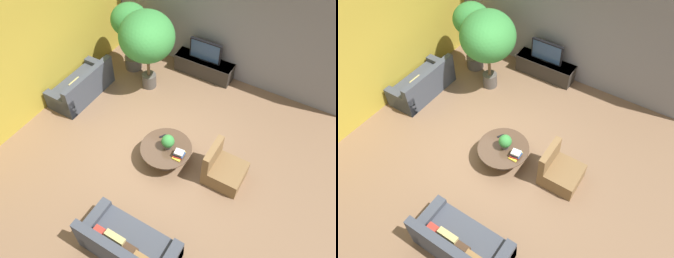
# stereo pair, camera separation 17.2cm
# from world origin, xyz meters

# --- Properties ---
(ground_plane) EXTENTS (24.00, 24.00, 0.00)m
(ground_plane) POSITION_xyz_m (0.00, 0.00, 0.00)
(ground_plane) COLOR brown
(back_wall_stone) EXTENTS (7.40, 0.12, 3.00)m
(back_wall_stone) POSITION_xyz_m (0.00, 3.26, 1.50)
(back_wall_stone) COLOR slate
(back_wall_stone) RESTS_ON ground
(side_wall_left) EXTENTS (0.12, 7.40, 3.00)m
(side_wall_left) POSITION_xyz_m (-3.26, 0.20, 1.50)
(side_wall_left) COLOR gold
(side_wall_left) RESTS_ON ground
(media_console) EXTENTS (1.70, 0.50, 0.51)m
(media_console) POSITION_xyz_m (-0.26, 2.94, 0.27)
(media_console) COLOR #2D2823
(media_console) RESTS_ON ground
(television) EXTENTS (0.92, 0.13, 0.59)m
(television) POSITION_xyz_m (-0.26, 2.94, 0.80)
(television) COLOR black
(television) RESTS_ON media_console
(coffee_table) EXTENTS (1.14, 1.14, 0.43)m
(coffee_table) POSITION_xyz_m (0.37, -0.18, 0.30)
(coffee_table) COLOR #756656
(coffee_table) RESTS_ON ground
(couch_by_wall) EXTENTS (0.84, 1.78, 0.84)m
(couch_by_wall) POSITION_xyz_m (-2.66, 0.53, 0.28)
(couch_by_wall) COLOR #3D424C
(couch_by_wall) RESTS_ON ground
(couch_near_entry) EXTENTS (1.78, 0.84, 0.84)m
(couch_near_entry) POSITION_xyz_m (0.87, -2.36, 0.29)
(couch_near_entry) COLOR #3D424C
(couch_near_entry) RESTS_ON ground
(armchair_wicker) EXTENTS (0.80, 0.76, 0.86)m
(armchair_wicker) POSITION_xyz_m (1.65, 0.02, 0.27)
(armchair_wicker) COLOR brown
(armchair_wicker) RESTS_ON ground
(potted_palm_tall) EXTENTS (0.98, 0.98, 1.97)m
(potted_palm_tall) POSITION_xyz_m (-2.16, 2.18, 1.42)
(potted_palm_tall) COLOR #514C47
(potted_palm_tall) RESTS_ON ground
(potted_palm_corner) EXTENTS (1.40, 1.40, 2.20)m
(potted_palm_corner) POSITION_xyz_m (-1.33, 1.74, 1.54)
(potted_palm_corner) COLOR #514C47
(potted_palm_corner) RESTS_ON ground
(potted_plant_tabletop) EXTENTS (0.29, 0.29, 0.36)m
(potted_plant_tabletop) POSITION_xyz_m (0.40, -0.16, 0.63)
(potted_plant_tabletop) COLOR #514C47
(potted_plant_tabletop) RESTS_ON coffee_table
(book_stack) EXTENTS (0.25, 0.30, 0.15)m
(book_stack) POSITION_xyz_m (0.72, -0.23, 0.49)
(book_stack) COLOR gold
(book_stack) RESTS_ON coffee_table
(remote_black) EXTENTS (0.12, 0.16, 0.02)m
(remote_black) POSITION_xyz_m (0.14, 0.05, 0.44)
(remote_black) COLOR black
(remote_black) RESTS_ON coffee_table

